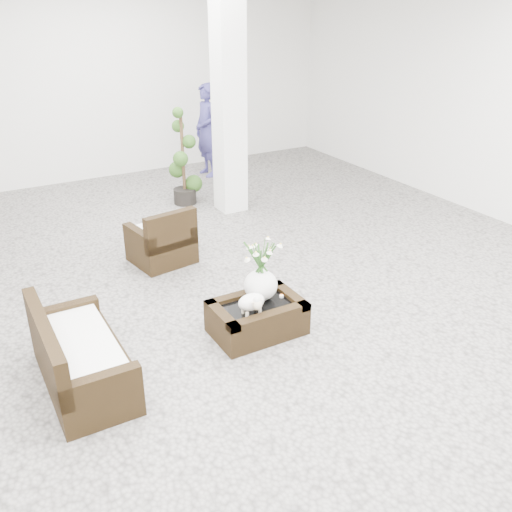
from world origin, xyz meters
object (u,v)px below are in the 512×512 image
armchair (160,234)px  loveseat (81,349)px  topiary (183,157)px  coffee_table (257,319)px

armchair → loveseat: size_ratio=0.55×
armchair → loveseat: bearing=44.3°
armchair → topiary: topiary is taller
topiary → coffee_table: bearing=-103.0°
loveseat → coffee_table: bearing=-91.2°
loveseat → topiary: topiary is taller
armchair → topiary: (1.13, 1.88, 0.39)m
coffee_table → loveseat: (-1.73, 0.04, 0.20)m
coffee_table → armchair: (-0.22, 2.06, 0.21)m
armchair → coffee_table: bearing=87.2°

